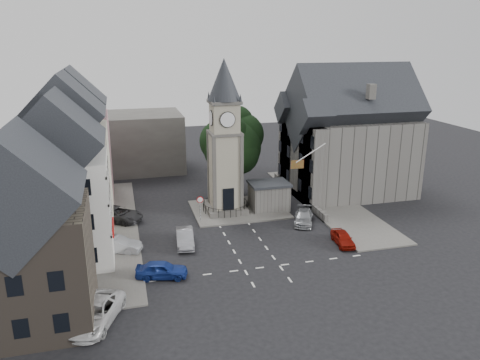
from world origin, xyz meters
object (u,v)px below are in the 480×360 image
object	(u,v)px
car_west_blue	(162,270)
pedestrian	(318,193)
car_east_red	(343,238)
clock_tower	(225,138)
stone_shelter	(269,196)

from	to	relation	value
car_west_blue	pedestrian	bearing A→B (deg)	-41.11
car_west_blue	car_east_red	bearing A→B (deg)	-70.22
clock_tower	car_west_blue	distance (m)	17.11
car_east_red	pedestrian	world-z (taller)	pedestrian
stone_shelter	car_west_blue	world-z (taller)	stone_shelter
pedestrian	clock_tower	bearing A→B (deg)	-3.70
clock_tower	car_west_blue	bearing A→B (deg)	-121.91
stone_shelter	pedestrian	size ratio (longest dim) A/B	2.88
car_west_blue	pedestrian	xyz separation A→B (m)	(19.65, 14.42, 0.06)
clock_tower	pedestrian	distance (m)	13.73
car_east_red	stone_shelter	bearing A→B (deg)	115.93
stone_shelter	pedestrian	distance (m)	6.99
clock_tower	pedestrian	xyz separation A→B (m)	(11.50, 1.34, -7.37)
clock_tower	pedestrian	bearing A→B (deg)	6.63
car_west_blue	pedestrian	size ratio (longest dim) A/B	2.72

